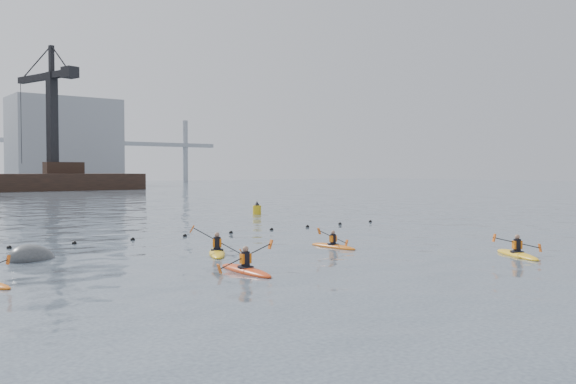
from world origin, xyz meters
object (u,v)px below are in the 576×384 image
at_px(kayaker_0, 246,269).
at_px(kayaker_3, 217,252).
at_px(kayaker_1, 517,254).
at_px(kayaker_4, 333,246).
at_px(nav_buoy, 257,210).
at_px(mooring_buoy, 32,259).

bearing_deg(kayaker_0, kayaker_3, 74.16).
relative_size(kayaker_0, kayaker_1, 1.06).
bearing_deg(kayaker_1, kayaker_4, 151.00).
height_order(kayaker_4, nav_buoy, nav_buoy).
bearing_deg(mooring_buoy, kayaker_4, -20.84).
xyz_separation_m(kayaker_3, mooring_buoy, (-6.85, 3.33, -0.10)).
height_order(kayaker_4, mooring_buoy, kayaker_4).
bearing_deg(kayaker_3, kayaker_0, -79.54).
distance_m(kayaker_3, kayaker_4, 5.73).
relative_size(kayaker_0, mooring_buoy, 1.38).
height_order(kayaker_0, nav_buoy, nav_buoy).
distance_m(kayaker_3, nav_buoy, 24.31).
relative_size(kayaker_4, nav_buoy, 2.30).
bearing_deg(kayaker_1, kayaker_0, -168.24).
bearing_deg(kayaker_4, nav_buoy, -118.67).
bearing_deg(kayaker_0, nav_buoy, 57.85).
relative_size(kayaker_1, kayaker_4, 1.09).
relative_size(kayaker_0, nav_buoy, 2.66).
bearing_deg(kayaker_4, kayaker_3, -17.28).
relative_size(kayaker_4, mooring_buoy, 1.20).
distance_m(kayaker_1, nav_buoy, 27.84).
bearing_deg(kayaker_3, kayaker_4, 15.59).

